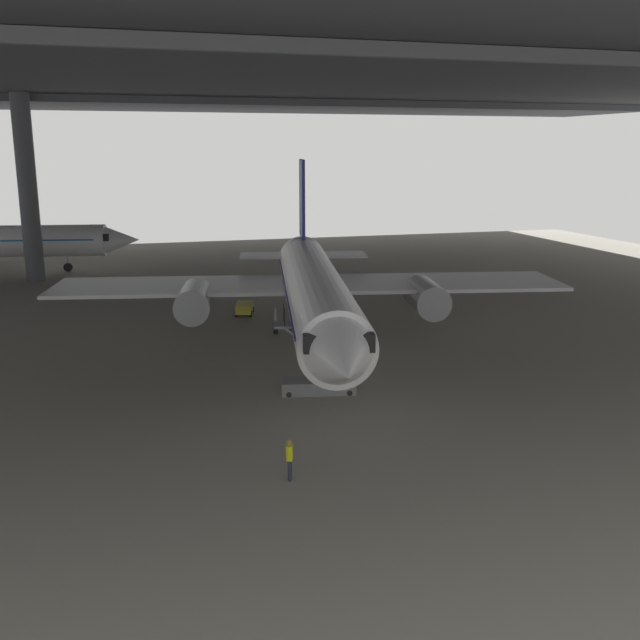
{
  "coord_description": "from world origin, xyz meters",
  "views": [
    {
      "loc": [
        -12.86,
        -45.38,
        12.56
      ],
      "look_at": [
        -1.3,
        -5.06,
        2.59
      ],
      "focal_mm": 40.71,
      "sensor_mm": 36.0,
      "label": 1
    }
  ],
  "objects_px": {
    "boarding_stairs": "(317,379)",
    "crew_worker_by_stairs": "(335,364)",
    "baggage_tug": "(244,308)",
    "airplane_main": "(314,290)",
    "crew_worker_near_nose": "(290,457)"
  },
  "relations": [
    {
      "from": "crew_worker_by_stairs",
      "to": "boarding_stairs",
      "type": "bearing_deg",
      "value": -134.07
    },
    {
      "from": "boarding_stairs",
      "to": "baggage_tug",
      "type": "height_order",
      "value": "boarding_stairs"
    },
    {
      "from": "airplane_main",
      "to": "crew_worker_by_stairs",
      "type": "xyz_separation_m",
      "value": [
        -1.17,
        -8.53,
        -2.48
      ]
    },
    {
      "from": "airplane_main",
      "to": "crew_worker_near_nose",
      "type": "height_order",
      "value": "airplane_main"
    },
    {
      "from": "boarding_stairs",
      "to": "crew_worker_by_stairs",
      "type": "bearing_deg",
      "value": 45.93
    },
    {
      "from": "boarding_stairs",
      "to": "crew_worker_near_nose",
      "type": "bearing_deg",
      "value": -111.57
    },
    {
      "from": "baggage_tug",
      "to": "crew_worker_by_stairs",
      "type": "bearing_deg",
      "value": -83.97
    },
    {
      "from": "airplane_main",
      "to": "crew_worker_near_nose",
      "type": "xyz_separation_m",
      "value": [
        -6.48,
        -19.78,
        -2.51
      ]
    },
    {
      "from": "baggage_tug",
      "to": "boarding_stairs",
      "type": "bearing_deg",
      "value": -88.75
    },
    {
      "from": "boarding_stairs",
      "to": "crew_worker_by_stairs",
      "type": "xyz_separation_m",
      "value": [
        1.45,
        1.5,
        0.27
      ]
    },
    {
      "from": "crew_worker_by_stairs",
      "to": "baggage_tug",
      "type": "relative_size",
      "value": 0.72
    },
    {
      "from": "airplane_main",
      "to": "baggage_tug",
      "type": "xyz_separation_m",
      "value": [
        -3.04,
        9.18,
        -2.96
      ]
    },
    {
      "from": "crew_worker_by_stairs",
      "to": "airplane_main",
      "type": "bearing_deg",
      "value": 82.17
    },
    {
      "from": "boarding_stairs",
      "to": "crew_worker_near_nose",
      "type": "height_order",
      "value": "boarding_stairs"
    },
    {
      "from": "airplane_main",
      "to": "crew_worker_by_stairs",
      "type": "height_order",
      "value": "airplane_main"
    }
  ]
}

